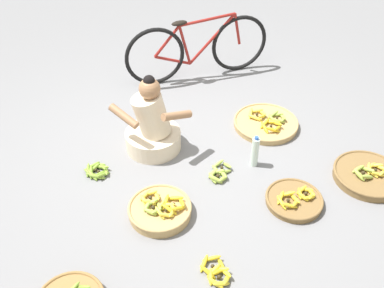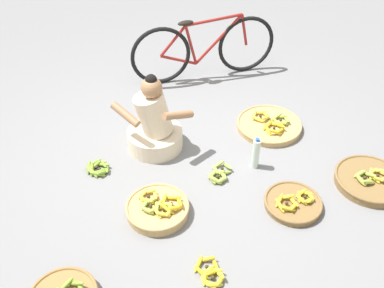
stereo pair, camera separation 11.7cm
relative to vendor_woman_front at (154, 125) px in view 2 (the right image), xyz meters
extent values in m
plane|color=slate|center=(0.17, -0.30, -0.25)|extent=(10.00, 10.00, 0.00)
cylinder|color=beige|center=(0.00, 0.00, -0.16)|extent=(0.52, 0.52, 0.18)
cylinder|color=beige|center=(0.00, 0.00, 0.13)|extent=(0.44, 0.40, 0.44)
sphere|color=#9E704C|center=(0.00, 0.00, 0.40)|extent=(0.19, 0.19, 0.19)
sphere|color=black|center=(0.00, 0.00, 0.48)|extent=(0.10, 0.10, 0.10)
cylinder|color=#9E704C|center=(-0.26, -0.01, 0.20)|extent=(0.21, 0.30, 0.16)
cylinder|color=#9E704C|center=(0.17, -0.20, 0.20)|extent=(0.32, 0.14, 0.16)
torus|color=black|center=(0.45, 1.07, 0.09)|extent=(0.68, 0.12, 0.68)
torus|color=black|center=(1.46, 0.96, 0.09)|extent=(0.68, 0.12, 0.68)
cylinder|color=maroon|center=(1.12, 1.00, 0.20)|extent=(0.55, 0.09, 0.55)
cylinder|color=maroon|center=(0.79, 1.03, 0.18)|extent=(0.15, 0.05, 0.49)
cylinder|color=maroon|center=(1.06, 1.00, 0.44)|extent=(0.65, 0.11, 0.08)
cylinder|color=maroon|center=(0.65, 1.05, 0.02)|extent=(0.42, 0.08, 0.18)
cylinder|color=maroon|center=(0.59, 1.06, 0.26)|extent=(0.32, 0.07, 0.35)
cylinder|color=maroon|center=(1.42, 0.96, 0.28)|extent=(0.11, 0.04, 0.38)
ellipsoid|color=black|center=(0.73, 1.04, 0.45)|extent=(0.18, 0.08, 0.05)
cylinder|color=tan|center=(1.15, -0.16, -0.22)|extent=(0.64, 0.64, 0.05)
torus|color=tan|center=(1.15, -0.16, -0.19)|extent=(0.65, 0.65, 0.02)
ellipsoid|color=#9EB747|center=(1.33, -0.20, -0.17)|extent=(0.06, 0.14, 0.06)
ellipsoid|color=#9EB747|center=(1.30, -0.13, -0.17)|extent=(0.14, 0.10, 0.05)
ellipsoid|color=#9EB747|center=(1.26, -0.12, -0.16)|extent=(0.14, 0.05, 0.08)
ellipsoid|color=#9EB747|center=(1.21, -0.16, -0.17)|extent=(0.07, 0.14, 0.05)
ellipsoid|color=#9EB747|center=(1.21, -0.20, -0.16)|extent=(0.07, 0.14, 0.08)
ellipsoid|color=#9EB747|center=(1.25, -0.24, -0.17)|extent=(0.14, 0.06, 0.07)
ellipsoid|color=#9EB747|center=(1.31, -0.23, -0.17)|extent=(0.12, 0.12, 0.06)
sphere|color=#382D19|center=(1.27, -0.18, -0.17)|extent=(0.03, 0.03, 0.03)
ellipsoid|color=yellow|center=(1.18, -0.05, -0.17)|extent=(0.04, 0.15, 0.07)
ellipsoid|color=yellow|center=(1.14, 0.01, -0.17)|extent=(0.15, 0.09, 0.06)
ellipsoid|color=yellow|center=(1.06, -0.01, -0.17)|extent=(0.12, 0.13, 0.07)
ellipsoid|color=yellow|center=(1.06, -0.09, -0.17)|extent=(0.12, 0.13, 0.06)
ellipsoid|color=yellow|center=(1.14, -0.10, -0.16)|extent=(0.15, 0.09, 0.08)
sphere|color=#382D19|center=(1.11, -0.05, -0.17)|extent=(0.03, 0.03, 0.03)
ellipsoid|color=gold|center=(1.20, -0.27, -0.16)|extent=(0.05, 0.16, 0.08)
ellipsoid|color=gold|center=(1.18, -0.22, -0.17)|extent=(0.14, 0.13, 0.07)
ellipsoid|color=gold|center=(1.10, -0.21, -0.17)|extent=(0.16, 0.10, 0.06)
ellipsoid|color=gold|center=(1.06, -0.27, -0.17)|extent=(0.04, 0.16, 0.07)
ellipsoid|color=gold|center=(1.11, -0.34, -0.16)|extent=(0.16, 0.08, 0.09)
ellipsoid|color=gold|center=(1.17, -0.34, -0.16)|extent=(0.15, 0.11, 0.08)
sphere|color=#382D19|center=(1.13, -0.28, -0.17)|extent=(0.03, 0.03, 0.03)
cylinder|color=tan|center=(-0.26, -0.81, -0.21)|extent=(0.50, 0.50, 0.08)
torus|color=tan|center=(-0.26, -0.81, -0.17)|extent=(0.51, 0.51, 0.02)
ellipsoid|color=gold|center=(-0.09, -0.86, -0.14)|extent=(0.05, 0.15, 0.08)
ellipsoid|color=gold|center=(-0.12, -0.79, -0.14)|extent=(0.15, 0.11, 0.06)
ellipsoid|color=gold|center=(-0.20, -0.80, -0.14)|extent=(0.12, 0.13, 0.07)
ellipsoid|color=gold|center=(-0.21, -0.89, -0.14)|extent=(0.11, 0.14, 0.07)
ellipsoid|color=gold|center=(-0.14, -0.91, -0.13)|extent=(0.15, 0.06, 0.09)
sphere|color=#382D19|center=(-0.15, -0.85, -0.14)|extent=(0.03, 0.03, 0.03)
ellipsoid|color=yellow|center=(-0.24, -0.71, -0.14)|extent=(0.05, 0.13, 0.07)
ellipsoid|color=yellow|center=(-0.27, -0.65, -0.14)|extent=(0.13, 0.08, 0.07)
ellipsoid|color=yellow|center=(-0.32, -0.66, -0.15)|extent=(0.13, 0.09, 0.05)
ellipsoid|color=yellow|center=(-0.35, -0.71, -0.14)|extent=(0.04, 0.13, 0.06)
ellipsoid|color=yellow|center=(-0.32, -0.75, -0.14)|extent=(0.13, 0.08, 0.08)
ellipsoid|color=yellow|center=(-0.26, -0.75, -0.14)|extent=(0.12, 0.11, 0.06)
sphere|color=#382D19|center=(-0.29, -0.70, -0.14)|extent=(0.03, 0.03, 0.03)
ellipsoid|color=#9EB747|center=(-0.26, -0.82, -0.14)|extent=(0.06, 0.12, 0.07)
ellipsoid|color=#9EB747|center=(-0.30, -0.76, -0.14)|extent=(0.12, 0.05, 0.08)
ellipsoid|color=#9EB747|center=(-0.34, -0.77, -0.14)|extent=(0.11, 0.10, 0.06)
ellipsoid|color=#9EB747|center=(-0.35, -0.85, -0.14)|extent=(0.11, 0.11, 0.06)
ellipsoid|color=#9EB747|center=(-0.29, -0.86, -0.14)|extent=(0.12, 0.08, 0.07)
sphere|color=#382D19|center=(-0.31, -0.81, -0.14)|extent=(0.03, 0.03, 0.03)
ellipsoid|color=yellow|center=(-0.17, -0.88, -0.14)|extent=(0.03, 0.13, 0.08)
ellipsoid|color=yellow|center=(-0.20, -0.83, -0.14)|extent=(0.12, 0.10, 0.06)
ellipsoid|color=yellow|center=(-0.26, -0.83, -0.14)|extent=(0.13, 0.09, 0.07)
ellipsoid|color=yellow|center=(-0.28, -0.89, -0.14)|extent=(0.06, 0.13, 0.07)
ellipsoid|color=yellow|center=(-0.25, -0.93, -0.14)|extent=(0.13, 0.07, 0.07)
ellipsoid|color=yellow|center=(-0.19, -0.92, -0.15)|extent=(0.11, 0.11, 0.05)
sphere|color=#382D19|center=(-0.23, -0.88, -0.14)|extent=(0.03, 0.03, 0.03)
cylinder|color=brown|center=(1.54, -1.19, -0.21)|extent=(0.59, 0.59, 0.07)
torus|color=brown|center=(1.54, -1.19, -0.18)|extent=(0.60, 0.60, 0.02)
ellipsoid|color=yellow|center=(1.66, -1.20, -0.15)|extent=(0.04, 0.13, 0.07)
ellipsoid|color=yellow|center=(1.64, -1.16, -0.15)|extent=(0.12, 0.11, 0.07)
ellipsoid|color=yellow|center=(1.59, -1.15, -0.16)|extent=(0.13, 0.05, 0.05)
ellipsoid|color=yellow|center=(1.56, -1.17, -0.15)|extent=(0.11, 0.12, 0.07)
ellipsoid|color=yellow|center=(1.55, -1.22, -0.15)|extent=(0.07, 0.13, 0.07)
ellipsoid|color=yellow|center=(1.58, -1.26, -0.15)|extent=(0.13, 0.08, 0.07)
ellipsoid|color=yellow|center=(1.62, -1.26, -0.16)|extent=(0.13, 0.08, 0.06)
sphere|color=#382D19|center=(1.60, -1.21, -0.15)|extent=(0.03, 0.03, 0.03)
ellipsoid|color=#9EB747|center=(1.53, -1.18, -0.14)|extent=(0.05, 0.14, 0.09)
ellipsoid|color=#9EB747|center=(1.47, -1.13, -0.15)|extent=(0.14, 0.05, 0.06)
ellipsoid|color=#9EB747|center=(1.42, -1.20, -0.15)|extent=(0.06, 0.14, 0.08)
ellipsoid|color=#9EB747|center=(1.47, -1.25, -0.15)|extent=(0.14, 0.05, 0.08)
sphere|color=#382D19|center=(1.48, -1.19, -0.15)|extent=(0.03, 0.03, 0.03)
cylinder|color=brown|center=(0.79, -1.16, -0.22)|extent=(0.46, 0.46, 0.05)
torus|color=brown|center=(0.79, -1.16, -0.20)|extent=(0.47, 0.47, 0.02)
ellipsoid|color=yellow|center=(0.94, -1.18, -0.18)|extent=(0.05, 0.12, 0.05)
ellipsoid|color=yellow|center=(0.93, -1.13, -0.18)|extent=(0.11, 0.10, 0.05)
ellipsoid|color=yellow|center=(0.89, -1.12, -0.17)|extent=(0.12, 0.05, 0.06)
ellipsoid|color=yellow|center=(0.85, -1.15, -0.17)|extent=(0.08, 0.12, 0.06)
ellipsoid|color=yellow|center=(0.85, -1.19, -0.17)|extent=(0.08, 0.12, 0.06)
ellipsoid|color=yellow|center=(0.89, -1.22, -0.17)|extent=(0.12, 0.03, 0.06)
ellipsoid|color=yellow|center=(0.92, -1.21, -0.17)|extent=(0.12, 0.08, 0.06)
sphere|color=#382D19|center=(0.89, -1.17, -0.17)|extent=(0.03, 0.03, 0.03)
ellipsoid|color=yellow|center=(0.78, -1.17, -0.18)|extent=(0.04, 0.14, 0.05)
ellipsoid|color=yellow|center=(0.75, -1.12, -0.17)|extent=(0.14, 0.09, 0.08)
ellipsoid|color=yellow|center=(0.68, -1.12, -0.17)|extent=(0.13, 0.11, 0.06)
ellipsoid|color=yellow|center=(0.65, -1.17, -0.17)|extent=(0.03, 0.14, 0.06)
ellipsoid|color=yellow|center=(0.69, -1.23, -0.17)|extent=(0.14, 0.08, 0.08)
ellipsoid|color=yellow|center=(0.75, -1.22, -0.17)|extent=(0.13, 0.11, 0.07)
sphere|color=#382D19|center=(0.72, -1.17, -0.17)|extent=(0.03, 0.03, 0.03)
ellipsoid|color=olive|center=(-0.97, -1.32, -0.15)|extent=(0.05, 0.15, 0.06)
ellipsoid|color=olive|center=(-0.99, -1.27, -0.14)|extent=(0.13, 0.11, 0.08)
ellipsoid|color=olive|center=(-1.05, -1.27, -0.15)|extent=(0.15, 0.08, 0.08)
ellipsoid|color=olive|center=(-0.53, -0.10, -0.22)|extent=(0.04, 0.15, 0.08)
ellipsoid|color=olive|center=(-0.56, -0.05, -0.23)|extent=(0.15, 0.10, 0.06)
ellipsoid|color=olive|center=(-0.60, -0.04, -0.23)|extent=(0.16, 0.06, 0.06)
ellipsoid|color=olive|center=(-0.66, -0.08, -0.22)|extent=(0.08, 0.15, 0.07)
ellipsoid|color=olive|center=(-0.65, -0.14, -0.22)|extent=(0.09, 0.15, 0.07)
ellipsoid|color=olive|center=(-0.62, -0.17, -0.22)|extent=(0.15, 0.09, 0.06)
ellipsoid|color=olive|center=(-0.56, -0.17, -0.22)|extent=(0.15, 0.09, 0.06)
sphere|color=#382D19|center=(-0.59, -0.11, -0.22)|extent=(0.03, 0.03, 0.03)
ellipsoid|color=olive|center=(-0.51, -0.15, -0.23)|extent=(0.06, 0.15, 0.06)
ellipsoid|color=olive|center=(-0.53, -0.09, -0.22)|extent=(0.13, 0.12, 0.06)
ellipsoid|color=olive|center=(-0.60, -0.08, -0.22)|extent=(0.15, 0.09, 0.07)
ellipsoid|color=olive|center=(-0.64, -0.12, -0.22)|extent=(0.07, 0.15, 0.08)
ellipsoid|color=olive|center=(-0.64, -0.16, -0.22)|extent=(0.08, 0.15, 0.07)
ellipsoid|color=olive|center=(-0.61, -0.20, -0.22)|extent=(0.15, 0.10, 0.07)
ellipsoid|color=olive|center=(-0.55, -0.20, -0.22)|extent=(0.15, 0.10, 0.08)
sphere|color=#382D19|center=(-0.58, -0.14, -0.22)|extent=(0.03, 0.03, 0.03)
ellipsoid|color=#9EB747|center=(0.41, -0.65, -0.22)|extent=(0.05, 0.13, 0.07)
ellipsoid|color=#9EB747|center=(0.38, -0.59, -0.22)|extent=(0.13, 0.10, 0.07)
ellipsoid|color=#9EB747|center=(0.33, -0.59, -0.22)|extent=(0.13, 0.09, 0.06)
ellipsoid|color=#9EB747|center=(0.30, -0.64, -0.22)|extent=(0.05, 0.13, 0.07)
ellipsoid|color=#9EB747|center=(0.32, -0.68, -0.21)|extent=(0.12, 0.11, 0.09)
ellipsoid|color=#9EB747|center=(0.38, -0.69, -0.22)|extent=(0.13, 0.09, 0.07)
sphere|color=#382D19|center=(0.36, -0.64, -0.22)|extent=(0.03, 0.03, 0.03)
ellipsoid|color=#9EB747|center=(0.50, -0.55, -0.22)|extent=(0.05, 0.14, 0.07)
ellipsoid|color=#9EB747|center=(0.43, -0.50, -0.22)|extent=(0.14, 0.05, 0.07)
ellipsoid|color=#9EB747|center=(0.38, -0.56, -0.22)|extent=(0.05, 0.14, 0.06)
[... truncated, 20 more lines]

